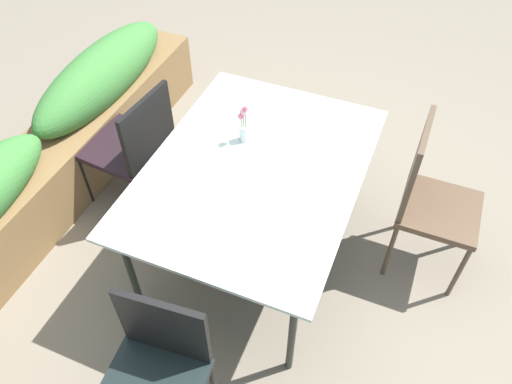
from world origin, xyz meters
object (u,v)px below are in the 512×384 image
at_px(chair_end_left, 156,372).
at_px(chair_far_side, 134,143).
at_px(chair_near_right, 429,195).
at_px(dining_table, 256,173).
at_px(flower_vase, 244,127).
at_px(planter_box, 48,159).

bearing_deg(chair_end_left, chair_far_side, -59.54).
bearing_deg(chair_end_left, chair_near_right, -127.37).
bearing_deg(chair_far_side, chair_near_right, -78.75).
bearing_deg(dining_table, chair_end_left, 179.67).
bearing_deg(chair_end_left, dining_table, -95.42).
height_order(dining_table, chair_near_right, chair_near_right).
relative_size(dining_table, flower_vase, 6.22).
height_order(chair_far_side, planter_box, chair_far_side).
height_order(chair_near_right, chair_far_side, chair_near_right).
xyz_separation_m(flower_vase, planter_box, (-0.27, 1.33, -0.49)).
xyz_separation_m(chair_near_right, chair_end_left, (-1.47, 0.93, -0.04)).
xyz_separation_m(chair_near_right, planter_box, (-0.42, 2.40, -0.21)).
height_order(chair_far_side, flower_vase, flower_vase).
distance_m(flower_vase, planter_box, 1.44).
xyz_separation_m(dining_table, chair_near_right, (0.34, -0.92, -0.14)).
xyz_separation_m(dining_table, flower_vase, (0.18, 0.15, 0.14)).
height_order(chair_end_left, planter_box, chair_end_left).
distance_m(chair_near_right, flower_vase, 1.12).
xyz_separation_m(chair_far_side, planter_box, (-0.24, 0.55, -0.13)).
bearing_deg(chair_end_left, flower_vase, -88.80).
bearing_deg(chair_far_side, dining_table, -94.09).
distance_m(chair_end_left, flower_vase, 1.36).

